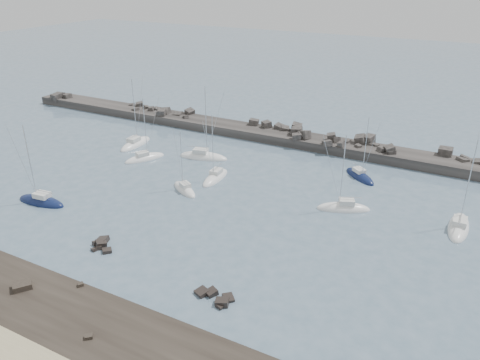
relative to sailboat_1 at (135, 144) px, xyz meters
name	(u,v)px	position (x,y,z in m)	size (l,w,h in m)	color
ground	(168,222)	(23.97, -22.14, -0.15)	(400.00, 400.00, 0.00)	slate
rock_shelf	(39,317)	(23.78, -44.17, -0.14)	(140.00, 12.00, 1.86)	black
rock_cluster_near	(102,246)	(20.08, -31.06, -0.08)	(3.87, 3.39, 1.53)	black
rock_cluster_far	(214,298)	(38.01, -33.25, -0.09)	(4.78, 2.82, 1.50)	black
breakwater	(247,133)	(16.91, 15.90, 0.19)	(115.00, 7.55, 5.13)	#2E2B29
sailboat_1	(135,144)	(0.00, 0.00, 0.00)	(3.23, 9.05, 14.16)	white
sailboat_2	(41,202)	(3.52, -26.28, 0.01)	(8.46, 3.35, 13.22)	#0F1A42
sailboat_3	(145,159)	(6.35, -5.14, -0.01)	(5.74, 8.02, 12.37)	white
sailboat_4	(203,157)	(15.57, 0.52, 0.00)	(9.70, 4.94, 14.71)	white
sailboat_5	(185,190)	(20.30, -12.65, -0.01)	(6.67, 5.10, 10.57)	white
sailboat_6	(215,178)	(22.33, -6.47, -0.01)	(2.82, 7.83, 12.29)	white
sailboat_7	(360,177)	(43.65, 5.46, -0.01)	(7.04, 6.56, 11.72)	#0F1A42
sailboat_8	(343,209)	(44.52, -7.01, 0.00)	(8.12, 5.27, 12.52)	white
sailboat_9	(458,228)	(59.98, -5.02, 0.00)	(2.76, 8.67, 13.75)	white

